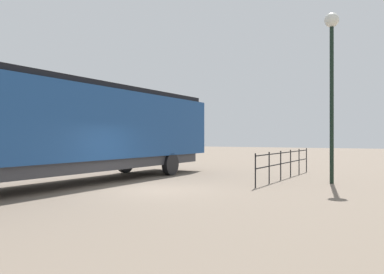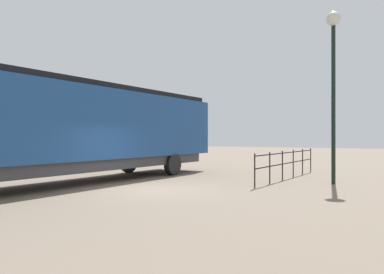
# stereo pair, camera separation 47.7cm
# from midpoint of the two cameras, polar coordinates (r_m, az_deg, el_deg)

# --- Properties ---
(ground_plane) EXTENTS (120.00, 120.00, 0.00)m
(ground_plane) POSITION_cam_midpoint_polar(r_m,az_deg,el_deg) (14.10, -5.10, -7.69)
(ground_plane) COLOR #756656
(locomotive) EXTENTS (3.15, 18.40, 4.08)m
(locomotive) POSITION_cam_midpoint_polar(r_m,az_deg,el_deg) (16.16, -16.99, 1.45)
(locomotive) COLOR navy
(locomotive) RESTS_ON ground_plane
(lamp_post) EXTENTS (0.58, 0.58, 6.93)m
(lamp_post) POSITION_cam_midpoint_polar(r_m,az_deg,el_deg) (16.98, 20.78, 10.82)
(lamp_post) COLOR black
(lamp_post) RESTS_ON ground_plane
(platform_fence) EXTENTS (0.05, 7.94, 1.29)m
(platform_fence) POSITION_cam_midpoint_polar(r_m,az_deg,el_deg) (18.28, 14.62, -3.38)
(platform_fence) COLOR black
(platform_fence) RESTS_ON ground_plane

